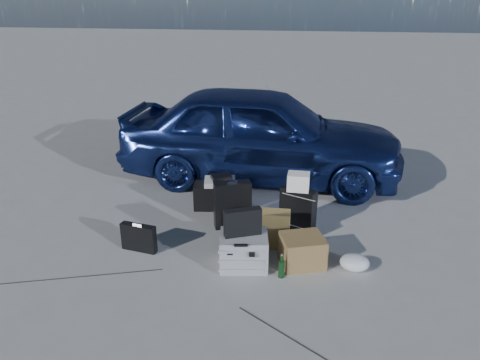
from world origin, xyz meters
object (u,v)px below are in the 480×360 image
(suitcase_right, at_px, (298,209))
(duffel_bag, at_px, (220,196))
(cardboard_box, at_px, (302,251))
(suitcase_left, at_px, (232,205))
(pelican_case, at_px, (244,250))
(car, at_px, (261,134))
(green_bottle, at_px, (281,266))
(briefcase, at_px, (139,238))

(suitcase_right, height_order, duffel_bag, suitcase_right)
(cardboard_box, bearing_deg, suitcase_left, 139.48)
(pelican_case, height_order, cardboard_box, pelican_case)
(car, bearing_deg, duffel_bag, 161.53)
(suitcase_right, bearing_deg, green_bottle, -71.54)
(car, distance_m, duffel_bag, 1.36)
(cardboard_box, distance_m, green_bottle, 0.35)
(duffel_bag, bearing_deg, pelican_case, -76.88)
(pelican_case, distance_m, suitcase_left, 0.92)
(pelican_case, relative_size, duffel_bag, 0.73)
(pelican_case, xyz_separation_m, cardboard_box, (0.61, 0.12, -0.02))
(briefcase, bearing_deg, duffel_bag, 71.72)
(pelican_case, distance_m, green_bottle, 0.45)
(briefcase, relative_size, duffel_bag, 0.60)
(briefcase, relative_size, cardboard_box, 0.94)
(car, height_order, pelican_case, car)
(pelican_case, xyz_separation_m, suitcase_right, (0.54, 0.93, 0.08))
(suitcase_left, xyz_separation_m, suitcase_right, (0.80, 0.06, -0.03))
(suitcase_right, relative_size, duffel_bag, 0.77)
(pelican_case, distance_m, suitcase_right, 1.08)
(briefcase, bearing_deg, green_bottle, 0.52)
(suitcase_right, bearing_deg, pelican_case, -95.07)
(briefcase, xyz_separation_m, cardboard_box, (1.83, -0.02, 0.00))
(briefcase, distance_m, cardboard_box, 1.83)
(briefcase, height_order, cardboard_box, cardboard_box)
(car, height_order, green_bottle, car)
(green_bottle, bearing_deg, suitcase_right, 83.61)
(duffel_bag, distance_m, cardboard_box, 1.69)
(briefcase, xyz_separation_m, suitcase_right, (1.75, 0.80, 0.10))
(duffel_bag, xyz_separation_m, green_bottle, (0.94, -1.54, -0.04))
(green_bottle, bearing_deg, briefcase, 169.60)
(suitcase_left, bearing_deg, suitcase_right, -15.27)
(suitcase_right, xyz_separation_m, cardboard_box, (0.08, -0.81, -0.10))
(car, relative_size, green_bottle, 16.30)
(pelican_case, bearing_deg, briefcase, 165.12)
(car, xyz_separation_m, briefcase, (-1.12, -2.40, -0.56))
(duffel_bag, height_order, cardboard_box, duffel_bag)
(suitcase_right, distance_m, cardboard_box, 0.82)
(suitcase_right, relative_size, cardboard_box, 1.20)
(suitcase_left, distance_m, cardboard_box, 1.17)
(car, relative_size, suitcase_right, 8.05)
(cardboard_box, bearing_deg, pelican_case, -169.23)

